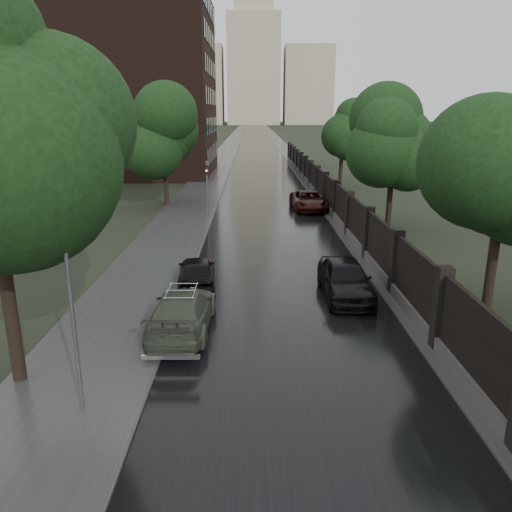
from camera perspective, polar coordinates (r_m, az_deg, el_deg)
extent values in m
plane|color=black|center=(11.77, 6.06, -21.55)|extent=(800.00, 800.00, 0.00)
cube|color=black|center=(199.38, -0.13, 14.06)|extent=(8.00, 420.00, 0.02)
cube|color=#2D2D2D|center=(199.43, -1.91, 14.08)|extent=(4.00, 420.00, 0.16)
cube|color=#2D2D2D|center=(199.49, 1.49, 14.07)|extent=(3.00, 420.00, 0.08)
cube|color=#383533|center=(42.23, 7.51, 6.54)|extent=(0.40, 75.00, 0.50)
cube|color=black|center=(42.05, 7.57, 8.22)|extent=(0.15, 75.00, 2.00)
cube|color=black|center=(79.68, 3.80, 11.89)|extent=(0.45, 0.45, 2.70)
cylinder|color=black|center=(14.27, -26.96, -0.30)|extent=(0.36, 0.36, 7.15)
cylinder|color=black|center=(40.06, -10.36, 9.77)|extent=(0.36, 0.36, 5.85)
sphere|color=black|center=(39.88, -10.53, 13.11)|extent=(4.25, 4.25, 4.25)
cylinder|color=black|center=(19.83, 25.67, 1.64)|extent=(0.36, 0.36, 5.53)
sphere|color=black|center=(19.46, 26.46, 7.95)|extent=(4.08, 4.08, 4.08)
cylinder|color=black|center=(32.75, 15.13, 7.82)|extent=(0.36, 0.36, 5.53)
sphere|color=black|center=(32.52, 15.42, 11.67)|extent=(4.08, 4.08, 4.08)
cylinder|color=black|center=(50.21, 9.71, 10.85)|extent=(0.36, 0.36, 5.53)
sphere|color=black|center=(50.07, 9.83, 13.37)|extent=(4.08, 4.08, 4.08)
cylinder|color=#59595E|center=(12.44, -20.16, -7.01)|extent=(0.10, 0.10, 5.00)
cube|color=#59595E|center=(11.72, -21.36, 4.55)|extent=(0.25, 0.12, 0.12)
cylinder|color=#59595E|center=(34.85, -5.56, 6.67)|extent=(0.12, 0.12, 3.00)
imported|color=#59595E|center=(34.58, -5.65, 9.94)|extent=(0.16, 0.20, 1.00)
sphere|color=#FF0C0C|center=(34.45, -5.67, 9.67)|extent=(0.14, 0.14, 0.14)
cube|color=black|center=(63.57, -16.62, 18.04)|extent=(24.00, 18.00, 20.00)
cube|color=tan|center=(311.13, -6.51, 18.76)|extent=(28.00, 22.00, 44.00)
cube|color=tan|center=(311.38, 5.96, 18.77)|extent=(28.00, 22.00, 44.00)
cube|color=tan|center=(310.09, -0.27, 20.34)|extent=(30.00, 30.00, 60.00)
imported|color=#404839|center=(17.15, -8.43, -6.26)|extent=(2.07, 4.86, 1.40)
imported|color=black|center=(21.42, -6.81, -1.73)|extent=(1.87, 3.95, 1.31)
imported|color=black|center=(20.25, 10.14, -2.58)|extent=(1.90, 4.57, 1.55)
imported|color=black|center=(38.27, 6.02, 6.32)|extent=(2.69, 5.32, 1.44)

